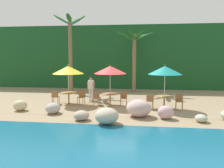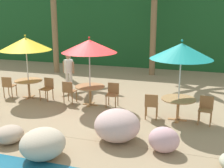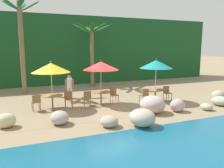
% 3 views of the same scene
% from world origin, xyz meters
% --- Properties ---
extents(ground_plane, '(120.00, 120.00, 0.00)m').
position_xyz_m(ground_plane, '(0.00, 0.00, 0.00)').
color(ground_plane, '#937F60').
extents(terrace_deck, '(18.00, 5.20, 0.01)m').
position_xyz_m(terrace_deck, '(0.00, 0.00, 0.00)').
color(terrace_deck, '#937F60').
rests_on(terrace_deck, ground).
extents(foliage_backdrop, '(28.00, 2.40, 6.00)m').
position_xyz_m(foliage_backdrop, '(0.00, 9.00, 3.00)').
color(foliage_backdrop, '#194C23').
rests_on(foliage_backdrop, ground).
extents(rock_seawall, '(13.99, 3.05, 0.88)m').
position_xyz_m(rock_seawall, '(1.72, -2.75, 0.34)').
color(rock_seawall, '#C2B39B').
rests_on(rock_seawall, ground).
extents(umbrella_yellow, '(2.00, 2.00, 2.56)m').
position_xyz_m(umbrella_yellow, '(-3.15, 0.32, 2.20)').
color(umbrella_yellow, silver).
rests_on(umbrella_yellow, ground).
extents(dining_table_yellow, '(1.10, 1.10, 0.74)m').
position_xyz_m(dining_table_yellow, '(-3.15, 0.32, 0.61)').
color(dining_table_yellow, '#A37547').
rests_on(dining_table_yellow, ground).
extents(chair_yellow_seaward, '(0.46, 0.47, 0.87)m').
position_xyz_m(chair_yellow_seaward, '(-2.29, 0.33, 0.51)').
color(chair_yellow_seaward, olive).
rests_on(chair_yellow_seaward, ground).
extents(chair_yellow_inland, '(0.47, 0.47, 0.87)m').
position_xyz_m(chair_yellow_inland, '(-3.98, 0.14, 0.51)').
color(chair_yellow_inland, olive).
rests_on(chair_yellow_inland, ground).
extents(umbrella_red, '(2.02, 2.02, 2.57)m').
position_xyz_m(umbrella_red, '(-0.43, 0.22, 2.23)').
color(umbrella_red, silver).
rests_on(umbrella_red, ground).
extents(dining_table_red, '(1.10, 1.10, 0.74)m').
position_xyz_m(dining_table_red, '(-0.43, 0.22, 0.61)').
color(dining_table_red, '#A37547').
rests_on(dining_table_red, ground).
extents(chair_red_seaward, '(0.44, 0.44, 0.87)m').
position_xyz_m(chair_red_seaward, '(0.41, 0.35, 0.51)').
color(chair_red_seaward, olive).
rests_on(chair_red_seaward, ground).
extents(chair_red_inland, '(0.44, 0.44, 0.87)m').
position_xyz_m(chair_red_inland, '(-1.28, 0.17, 0.51)').
color(chair_red_inland, olive).
rests_on(chair_red_inland, ground).
extents(umbrella_teal, '(1.94, 1.94, 2.62)m').
position_xyz_m(umbrella_teal, '(2.85, -0.34, 2.27)').
color(umbrella_teal, silver).
rests_on(umbrella_teal, ground).
extents(dining_table_teal, '(1.10, 1.10, 0.74)m').
position_xyz_m(dining_table_teal, '(2.85, -0.34, 0.61)').
color(dining_table_teal, '#A37547').
rests_on(dining_table_teal, ground).
extents(chair_teal_seaward, '(0.46, 0.46, 0.87)m').
position_xyz_m(chair_teal_seaward, '(3.70, -0.33, 0.51)').
color(chair_teal_seaward, olive).
rests_on(chair_teal_seaward, ground).
extents(chair_teal_inland, '(0.45, 0.46, 0.87)m').
position_xyz_m(chair_teal_inland, '(2.01, -0.50, 0.51)').
color(chair_teal_inland, olive).
rests_on(chair_teal_inland, ground).
extents(palm_tree_nearest, '(2.63, 2.83, 6.46)m').
position_xyz_m(palm_tree_nearest, '(-4.48, 5.10, 4.11)').
color(palm_tree_nearest, brown).
rests_on(palm_tree_nearest, ground).
extents(palm_tree_second, '(3.19, 3.29, 5.19)m').
position_xyz_m(palm_tree_second, '(0.87, 6.10, 3.64)').
color(palm_tree_second, brown).
rests_on(palm_tree_second, ground).
extents(waiter_in_white, '(0.52, 0.39, 1.70)m').
position_xyz_m(waiter_in_white, '(-1.96, 1.58, 0.99)').
color(waiter_in_white, white).
rests_on(waiter_in_white, ground).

